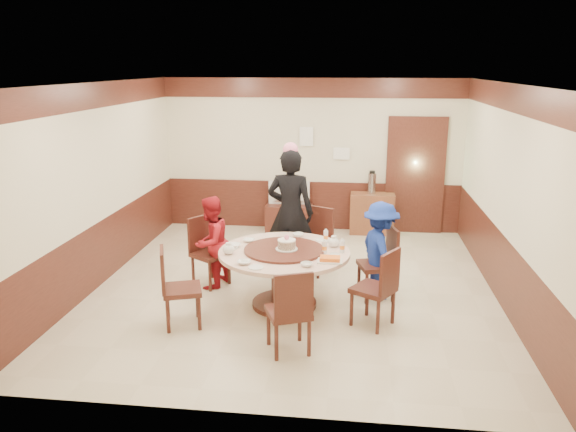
# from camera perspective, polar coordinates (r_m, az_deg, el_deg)

# --- Properties ---
(room) EXTENTS (6.00, 6.04, 2.84)m
(room) POSITION_cam_1_polar(r_m,az_deg,el_deg) (7.64, 0.72, 0.33)
(room) COLOR beige
(room) RESTS_ON ground
(banquet_table) EXTENTS (1.67, 1.67, 0.78)m
(banquet_table) POSITION_cam_1_polar(r_m,az_deg,el_deg) (7.19, -0.38, -5.19)
(banquet_table) COLOR #441C15
(banquet_table) RESTS_ON ground
(chair_0) EXTENTS (0.55, 0.54, 0.97)m
(chair_0) POSITION_cam_1_polar(r_m,az_deg,el_deg) (7.62, 9.09, -6.02)
(chair_0) COLOR #441C15
(chair_0) RESTS_ON ground
(chair_1) EXTENTS (0.59, 0.59, 0.97)m
(chair_1) POSITION_cam_1_polar(r_m,az_deg,el_deg) (8.43, 2.72, -3.74)
(chair_1) COLOR #441C15
(chair_1) RESTS_ON ground
(chair_2) EXTENTS (0.61, 0.61, 0.97)m
(chair_2) POSITION_cam_1_polar(r_m,az_deg,el_deg) (8.05, -7.94, -4.82)
(chair_2) COLOR #441C15
(chair_2) RESTS_ON ground
(chair_3) EXTENTS (0.57, 0.56, 0.97)m
(chair_3) POSITION_cam_1_polar(r_m,az_deg,el_deg) (6.88, -10.85, -8.51)
(chair_3) COLOR #441C15
(chair_3) RESTS_ON ground
(chair_4) EXTENTS (0.57, 0.58, 0.97)m
(chair_4) POSITION_cam_1_polar(r_m,az_deg,el_deg) (6.18, 0.10, -11.07)
(chair_4) COLOR #441C15
(chair_4) RESTS_ON ground
(chair_5) EXTENTS (0.61, 0.61, 0.97)m
(chair_5) POSITION_cam_1_polar(r_m,az_deg,el_deg) (6.84, 8.77, -8.56)
(chair_5) COLOR #441C15
(chair_5) RESTS_ON ground
(person_standing) EXTENTS (0.74, 0.54, 1.88)m
(person_standing) POSITION_cam_1_polar(r_m,az_deg,el_deg) (8.20, 0.25, 0.36)
(person_standing) COLOR black
(person_standing) RESTS_ON ground
(person_red) EXTENTS (0.67, 0.76, 1.30)m
(person_red) POSITION_cam_1_polar(r_m,az_deg,el_deg) (7.86, -7.84, -2.67)
(person_red) COLOR #A7161F
(person_red) RESTS_ON ground
(person_blue) EXTENTS (0.77, 0.97, 1.31)m
(person_blue) POSITION_cam_1_polar(r_m,az_deg,el_deg) (7.51, 9.36, -3.50)
(person_blue) COLOR navy
(person_blue) RESTS_ON ground
(birthday_cake) EXTENTS (0.28, 0.28, 0.19)m
(birthday_cake) POSITION_cam_1_polar(r_m,az_deg,el_deg) (7.06, -0.14, -2.90)
(birthday_cake) COLOR white
(birthday_cake) RESTS_ON banquet_table
(teapot_left) EXTENTS (0.17, 0.15, 0.13)m
(teapot_left) POSITION_cam_1_polar(r_m,az_deg,el_deg) (7.03, -6.05, -3.38)
(teapot_left) COLOR white
(teapot_left) RESTS_ON banquet_table
(teapot_right) EXTENTS (0.17, 0.15, 0.13)m
(teapot_right) POSITION_cam_1_polar(r_m,az_deg,el_deg) (7.28, 4.67, -2.68)
(teapot_right) COLOR white
(teapot_right) RESTS_ON banquet_table
(bowl_0) EXTENTS (0.15, 0.15, 0.04)m
(bowl_0) POSITION_cam_1_polar(r_m,az_deg,el_deg) (7.49, -3.97, -2.49)
(bowl_0) COLOR white
(bowl_0) RESTS_ON banquet_table
(bowl_1) EXTENTS (0.14, 0.14, 0.05)m
(bowl_1) POSITION_cam_1_polar(r_m,az_deg,el_deg) (6.58, 1.91, -4.95)
(bowl_1) COLOR white
(bowl_1) RESTS_ON banquet_table
(bowl_2) EXTENTS (0.16, 0.16, 0.04)m
(bowl_2) POSITION_cam_1_polar(r_m,az_deg,el_deg) (6.68, -4.48, -4.72)
(bowl_2) COLOR white
(bowl_2) RESTS_ON banquet_table
(bowl_3) EXTENTS (0.12, 0.12, 0.04)m
(bowl_3) POSITION_cam_1_polar(r_m,az_deg,el_deg) (6.92, 4.77, -4.01)
(bowl_3) COLOR white
(bowl_3) RESTS_ON banquet_table
(bowl_4) EXTENTS (0.16, 0.16, 0.04)m
(bowl_4) POSITION_cam_1_polar(r_m,az_deg,el_deg) (7.30, -5.47, -2.99)
(bowl_4) COLOR white
(bowl_4) RESTS_ON banquet_table
(bowl_5) EXTENTS (0.15, 0.15, 0.05)m
(bowl_5) POSITION_cam_1_polar(r_m,az_deg,el_deg) (7.69, 1.04, -1.93)
(bowl_5) COLOR white
(bowl_5) RESTS_ON banquet_table
(saucer_near) EXTENTS (0.18, 0.18, 0.01)m
(saucer_near) POSITION_cam_1_polar(r_m,az_deg,el_deg) (6.55, -3.28, -5.23)
(saucer_near) COLOR white
(saucer_near) RESTS_ON banquet_table
(saucer_far) EXTENTS (0.18, 0.18, 0.01)m
(saucer_far) POSITION_cam_1_polar(r_m,az_deg,el_deg) (7.55, 3.49, -2.43)
(saucer_far) COLOR white
(saucer_far) RESTS_ON banquet_table
(shrimp_platter) EXTENTS (0.30, 0.20, 0.06)m
(shrimp_platter) POSITION_cam_1_polar(r_m,az_deg,el_deg) (6.74, 4.29, -4.44)
(shrimp_platter) COLOR white
(shrimp_platter) RESTS_ON banquet_table
(bottle_0) EXTENTS (0.06, 0.06, 0.16)m
(bottle_0) POSITION_cam_1_polar(r_m,az_deg,el_deg) (7.02, 3.72, -3.18)
(bottle_0) COLOR white
(bottle_0) RESTS_ON banquet_table
(bottle_1) EXTENTS (0.06, 0.06, 0.16)m
(bottle_1) POSITION_cam_1_polar(r_m,az_deg,el_deg) (7.06, 5.53, -3.10)
(bottle_1) COLOR white
(bottle_1) RESTS_ON banquet_table
(bottle_2) EXTENTS (0.06, 0.06, 0.16)m
(bottle_2) POSITION_cam_1_polar(r_m,az_deg,el_deg) (7.45, 3.86, -2.08)
(bottle_2) COLOR white
(bottle_2) RESTS_ON banquet_table
(tv_stand) EXTENTS (0.85, 0.45, 0.50)m
(tv_stand) POSITION_cam_1_polar(r_m,az_deg,el_deg) (10.52, 0.08, -0.18)
(tv_stand) COLOR #441C15
(tv_stand) RESTS_ON ground
(television) EXTENTS (0.77, 0.14, 0.44)m
(television) POSITION_cam_1_polar(r_m,az_deg,el_deg) (10.41, 0.08, 2.32)
(television) COLOR gray
(television) RESTS_ON tv_stand
(side_cabinet) EXTENTS (0.80, 0.40, 0.75)m
(side_cabinet) POSITION_cam_1_polar(r_m,az_deg,el_deg) (10.46, 8.52, 0.26)
(side_cabinet) COLOR brown
(side_cabinet) RESTS_ON ground
(thermos) EXTENTS (0.15, 0.15, 0.38)m
(thermos) POSITION_cam_1_polar(r_m,az_deg,el_deg) (10.33, 8.51, 3.30)
(thermos) COLOR silver
(thermos) RESTS_ON side_cabinet
(notice_left) EXTENTS (0.25, 0.00, 0.35)m
(notice_left) POSITION_cam_1_polar(r_m,az_deg,el_deg) (10.40, 1.88, 8.07)
(notice_left) COLOR white
(notice_left) RESTS_ON room
(notice_right) EXTENTS (0.30, 0.00, 0.22)m
(notice_right) POSITION_cam_1_polar(r_m,az_deg,el_deg) (10.41, 5.45, 6.34)
(notice_right) COLOR white
(notice_right) RESTS_ON room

